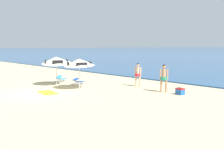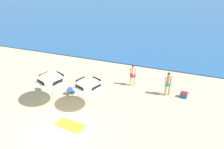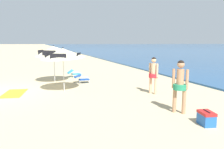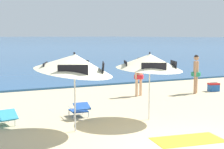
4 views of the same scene
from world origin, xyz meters
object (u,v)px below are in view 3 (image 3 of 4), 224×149
beach_umbrella_striped_second (63,53)px  person_standing_near_shore (153,73)px  beach_umbrella_striped_main (54,50)px  lounge_chair_under_umbrella (82,78)px  beach_towel (14,93)px  cooler_box (206,118)px  person_standing_beside (180,83)px  lounge_chair_beside_umbrella (74,73)px

beach_umbrella_striped_second → person_standing_near_shore: (1.87, 3.84, -0.86)m
beach_umbrella_striped_main → lounge_chair_under_umbrella: (0.69, 1.50, -1.63)m
beach_umbrella_striped_main → beach_towel: bearing=-40.8°
cooler_box → beach_umbrella_striped_main: bearing=-156.3°
lounge_chair_under_umbrella → cooler_box: lounge_chair_under_umbrella is taller
person_standing_near_shore → beach_umbrella_striped_second: bearing=-115.9°
lounge_chair_under_umbrella → cooler_box: size_ratio=1.63×
beach_umbrella_striped_main → beach_towel: 3.61m
person_standing_beside → lounge_chair_beside_umbrella: bearing=-166.3°
beach_towel → person_standing_near_shore: bearing=70.9°
lounge_chair_beside_umbrella → person_standing_near_shore: (6.11, 2.70, 0.71)m
person_standing_near_shore → person_standing_beside: person_standing_beside is taller
beach_umbrella_striped_second → cooler_box: bearing=30.5°
beach_umbrella_striped_main → beach_umbrella_striped_second: 2.59m
cooler_box → lounge_chair_under_umbrella: bearing=-164.2°
person_standing_near_shore → person_standing_beside: size_ratio=0.95×
lounge_chair_under_umbrella → beach_umbrella_striped_second: bearing=-33.1°
lounge_chair_beside_umbrella → beach_towel: lounge_chair_beside_umbrella is taller
beach_towel → cooler_box: bearing=43.3°
beach_umbrella_striped_main → lounge_chair_under_umbrella: size_ratio=3.42×
beach_umbrella_striped_second → lounge_chair_beside_umbrella: bearing=164.9°
person_standing_near_shore → beach_towel: person_standing_near_shore is taller
beach_umbrella_striped_main → person_standing_near_shore: size_ratio=1.82×
beach_umbrella_striped_main → person_standing_beside: size_ratio=1.74×
lounge_chair_under_umbrella → cooler_box: bearing=15.8°
cooler_box → beach_umbrella_striped_second: bearing=-149.5°
person_standing_near_shore → person_standing_beside: bearing=-11.3°
person_standing_beside → beach_towel: bearing=-130.9°
person_standing_near_shore → beach_towel: bearing=-109.1°
beach_umbrella_striped_main → person_standing_near_shore: (4.44, 4.11, -0.92)m
cooler_box → person_standing_beside: bearing=-175.8°
beach_umbrella_striped_main → person_standing_near_shore: 6.12m
cooler_box → beach_towel: (-6.00, -5.66, -0.20)m
beach_umbrella_striped_second → cooler_box: beach_umbrella_striped_second is taller
beach_umbrella_striped_second → cooler_box: 6.87m
beach_umbrella_striped_main → beach_umbrella_striped_second: size_ratio=1.08×
cooler_box → beach_towel: cooler_box is taller
cooler_box → beach_towel: bearing=-136.7°
lounge_chair_under_umbrella → person_standing_near_shore: person_standing_near_shore is taller
beach_towel → lounge_chair_under_umbrella: bearing=114.9°
lounge_chair_under_umbrella → person_standing_beside: size_ratio=0.51×
beach_umbrella_striped_main → lounge_chair_under_umbrella: 2.32m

